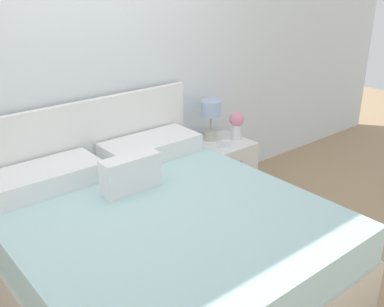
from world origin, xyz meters
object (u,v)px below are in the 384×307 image
object	(u,v)px
bed	(157,243)
teacup	(226,144)
flower_vase	(237,123)
nightstand	(222,169)
table_lamp	(211,114)

from	to	relation	value
bed	teacup	world-z (taller)	bed
bed	teacup	xyz separation A→B (m)	(1.15, 0.58, 0.23)
flower_vase	teacup	xyz separation A→B (m)	(-0.21, -0.09, -0.12)
nightstand	flower_vase	bearing A→B (deg)	-6.02
bed	teacup	bearing A→B (deg)	26.58
bed	flower_vase	distance (m)	1.55
nightstand	table_lamp	world-z (taller)	table_lamp
table_lamp	flower_vase	world-z (taller)	table_lamp
flower_vase	teacup	size ratio (longest dim) A/B	1.96
table_lamp	teacup	bearing A→B (deg)	-92.22
nightstand	teacup	world-z (taller)	teacup
flower_vase	teacup	world-z (taller)	flower_vase
bed	teacup	size ratio (longest dim) A/B	15.37
bed	flower_vase	xyz separation A→B (m)	(1.36, 0.66, 0.35)
nightstand	flower_vase	xyz separation A→B (m)	(0.15, -0.02, 0.41)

